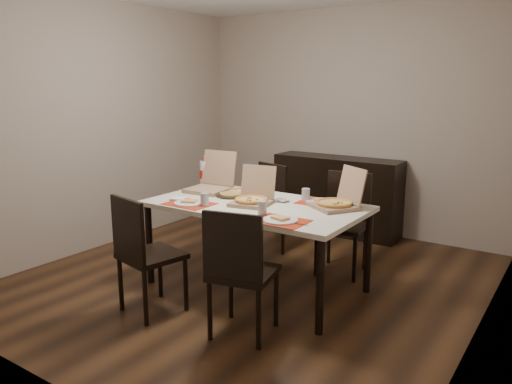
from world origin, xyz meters
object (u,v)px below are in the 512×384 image
dining_table (256,211)px  pizza_box_center (253,198)px  soda_bottle (205,173)px  chair_near_right (239,268)px  sideboard (336,195)px  chair_near_left (143,250)px  dip_bowl (283,200)px  chair_far_right (344,218)px  chair_far_left (264,205)px

dining_table → pizza_box_center: 0.12m
soda_bottle → chair_near_right: bearing=-42.2°
sideboard → chair_near_right: (0.54, -2.70, 0.06)m
chair_near_left → dip_bowl: bearing=62.0°
chair_near_left → soda_bottle: (-0.42, 1.24, 0.36)m
chair_near_left → pizza_box_center: pizza_box_center is taller
sideboard → chair_far_right: 1.25m
chair_near_left → chair_far_left: same height
chair_far_right → sideboard: bearing=118.5°
chair_far_right → dining_table: bearing=-119.5°
dining_table → pizza_box_center: bearing=-113.3°
chair_near_left → chair_near_right: 0.83m
chair_far_right → dip_bowl: chair_far_right is taller
dining_table → pizza_box_center: (-0.01, -0.03, 0.12)m
chair_far_right → soda_bottle: soda_bottle is taller
chair_near_right → dining_table: bearing=116.9°
chair_far_right → pizza_box_center: pizza_box_center is taller
dip_bowl → soda_bottle: size_ratio=0.37×
chair_far_right → soda_bottle: (-1.30, -0.47, 0.36)m
sideboard → chair_far_right: chair_far_right is taller
pizza_box_center → dip_bowl: 0.27m
pizza_box_center → dining_table: bearing=66.7°
pizza_box_center → dip_bowl: size_ratio=3.66×
dip_bowl → soda_bottle: (-1.00, 0.16, 0.11)m
sideboard → dining_table: 1.92m
sideboard → soda_bottle: 1.77m
dining_table → chair_far_right: chair_far_right is taller
chair_near_left → chair_near_right: size_ratio=1.00×
dining_table → chair_near_right: bearing=-63.1°
chair_far_left → chair_near_right: bearing=-62.0°
chair_far_right → pizza_box_center: bearing=-119.2°
chair_near_right → dip_bowl: size_ratio=8.61×
chair_far_left → soda_bottle: 0.71m
pizza_box_center → dip_bowl: pizza_box_center is taller
sideboard → dining_table: sideboard is taller
pizza_box_center → soda_bottle: 0.91m
chair_near_left → chair_far_right: same height
chair_far_left → pizza_box_center: size_ratio=2.35×
chair_far_right → chair_far_left: bearing=-180.0°
sideboard → chair_near_left: bearing=-95.7°
sideboard → soda_bottle: size_ratio=5.16×
soda_bottle → dining_table: bearing=-21.8°
dining_table → soda_bottle: 0.93m
chair_far_left → soda_bottle: bearing=-130.3°
sideboard → chair_far_left: chair_far_left is taller
chair_near_right → sideboard: bearing=101.4°
chair_near_left → dip_bowl: chair_near_left is taller
chair_near_left → dip_bowl: size_ratio=8.61×
chair_near_right → chair_far_right: 1.60m
chair_far_right → dip_bowl: (-0.30, -0.62, 0.25)m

